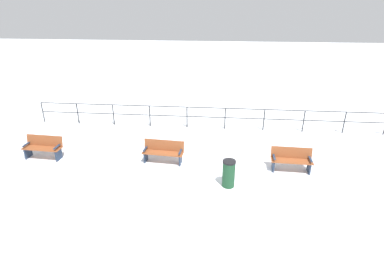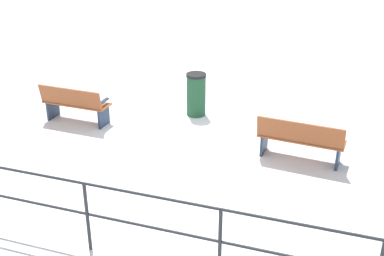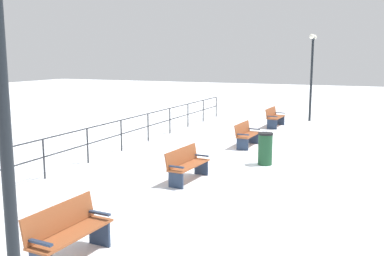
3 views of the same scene
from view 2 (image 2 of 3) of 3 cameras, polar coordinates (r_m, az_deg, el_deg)
name	(u,v)px [view 2 (image 2 of 3)]	position (r m, az deg, el deg)	size (l,w,h in m)	color
ground_plane	(180,139)	(10.52, -1.36, -1.28)	(80.00, 80.00, 0.00)	white
bench_second	(301,139)	(9.68, 12.28, -1.24)	(0.64, 1.67, 0.88)	brown
bench_third	(75,104)	(11.39, -13.22, 2.73)	(0.59, 1.55, 0.89)	brown
waterfront_railing	(86,205)	(7.16, -11.99, -8.59)	(0.05, 19.37, 1.12)	#26282D
trash_bin	(196,94)	(11.51, 0.48, 3.85)	(0.46, 0.46, 1.00)	#1E4C2D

